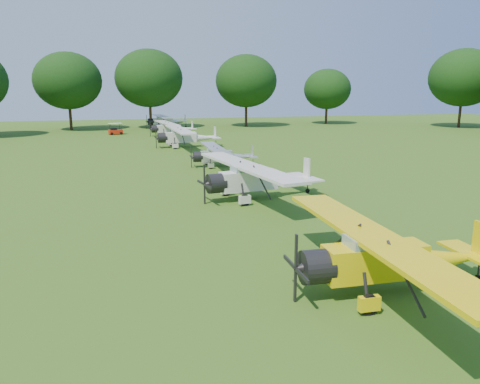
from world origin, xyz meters
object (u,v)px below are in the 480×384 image
Objects in this scene: aircraft_6 at (171,127)px; aircraft_3 at (257,177)px; aircraft_5 at (185,135)px; golf_cart at (115,131)px; aircraft_2 at (389,255)px; aircraft_4 at (221,154)px; aircraft_7 at (166,120)px.

aircraft_3 is at bearing -95.90° from aircraft_6.
aircraft_5 is 5.52× the size of golf_cart.
aircraft_5 is 18.66m from golf_cart.
aircraft_6 is (-0.78, 39.69, -0.20)m from aircraft_3.
aircraft_2 is 1.11× the size of aircraft_6.
aircraft_5 is at bearing 95.87° from aircraft_4.
aircraft_5 is 13.27m from aircraft_6.
aircraft_2 reaches higher than aircraft_4.
aircraft_6 is at bearing 92.80° from aircraft_2.
aircraft_5 is 1.05× the size of aircraft_7.
aircraft_4 is at bearing -93.73° from aircraft_7.
aircraft_6 is (-1.26, 27.35, 0.13)m from aircraft_4.
aircraft_5 is (-1.03, 40.66, 0.01)m from aircraft_2.
aircraft_4 is 32.28m from golf_cart.
aircraft_5 reaches higher than aircraft_4.
aircraft_3 reaches higher than aircraft_4.
aircraft_3 is at bearing -90.80° from golf_cart.
aircraft_3 reaches higher than golf_cart.
aircraft_5 is at bearing -95.70° from aircraft_7.
aircraft_4 is 0.89× the size of aircraft_6.
aircraft_3 is 1.09× the size of aircraft_7.
aircraft_6 reaches higher than golf_cart.
aircraft_7 is at bearing 80.63° from aircraft_3.
aircraft_2 is 1.04× the size of aircraft_7.
aircraft_4 is at bearing -85.75° from golf_cart.
aircraft_3 is 39.70m from aircraft_6.
aircraft_2 is at bearing -95.79° from aircraft_6.
golf_cart is at bearing 100.31° from aircraft_2.
aircraft_6 is (-0.13, 13.26, -0.15)m from aircraft_5.
aircraft_4 is at bearing 78.23° from aircraft_3.
aircraft_3 is at bearing -94.46° from aircraft_7.
aircraft_4 is (0.10, 26.58, -0.27)m from aircraft_2.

